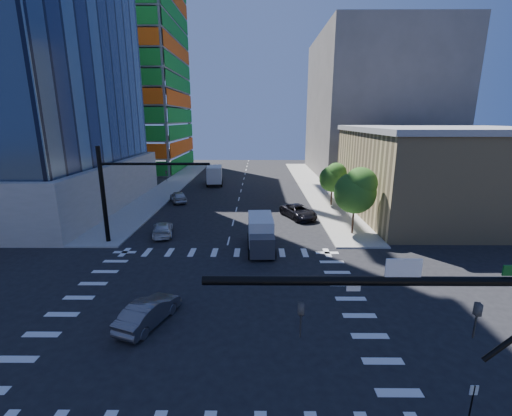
{
  "coord_description": "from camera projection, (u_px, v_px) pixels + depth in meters",
  "views": [
    {
      "loc": [
        2.91,
        -19.33,
        11.47
      ],
      "look_at": [
        2.7,
        8.0,
        4.35
      ],
      "focal_mm": 24.0,
      "sensor_mm": 36.0,
      "label": 1
    }
  ],
  "objects": [
    {
      "name": "no_parking_sign",
      "position": [
        471.0,
        404.0,
        12.48
      ],
      "size": [
        0.3,
        0.06,
        2.2
      ],
      "color": "black",
      "rests_on": "ground"
    },
    {
      "name": "car_nb_far",
      "position": [
        298.0,
        212.0,
        40.76
      ],
      "size": [
        4.63,
        6.24,
        1.58
      ],
      "primitive_type": "imported",
      "rotation": [
        0.0,
        0.0,
        0.4
      ],
      "color": "black",
      "rests_on": "ground"
    },
    {
      "name": "tree_south",
      "position": [
        357.0,
        190.0,
        33.8
      ],
      "size": [
        4.16,
        4.16,
        6.82
      ],
      "color": "#382316",
      "rests_on": "sidewalk_ne"
    },
    {
      "name": "signal_mast_nw",
      "position": [
        118.0,
        186.0,
        31.43
      ],
      "size": [
        10.2,
        0.4,
        9.0
      ],
      "color": "black",
      "rests_on": "sidewalk_nw"
    },
    {
      "name": "sidewalk_ne",
      "position": [
        313.0,
        186.0,
        60.21
      ],
      "size": [
        5.0,
        60.0,
        0.15
      ],
      "primitive_type": "cube",
      "color": "gray",
      "rests_on": "ground"
    },
    {
      "name": "construction_building",
      "position": [
        122.0,
        58.0,
        75.54
      ],
      "size": [
        25.16,
        34.5,
        70.6
      ],
      "color": "slate",
      "rests_on": "ground"
    },
    {
      "name": "bg_building_ne",
      "position": [
        374.0,
        107.0,
        71.11
      ],
      "size": [
        24.0,
        30.0,
        28.0
      ],
      "primitive_type": "cube",
      "color": "#5B5652",
      "rests_on": "ground"
    },
    {
      "name": "car_sb_mid",
      "position": [
        178.0,
        197.0,
        48.51
      ],
      "size": [
        3.55,
        5.05,
        1.6
      ],
      "primitive_type": "imported",
      "rotation": [
        0.0,
        0.0,
        3.54
      ],
      "color": "#A4A6AB",
      "rests_on": "ground"
    },
    {
      "name": "box_truck_near",
      "position": [
        261.0,
        236.0,
        30.61
      ],
      "size": [
        2.58,
        5.62,
        2.9
      ],
      "rotation": [
        0.0,
        0.0,
        0.04
      ],
      "color": "black",
      "rests_on": "ground"
    },
    {
      "name": "ground",
      "position": [
        212.0,
        306.0,
        21.62
      ],
      "size": [
        160.0,
        160.0,
        0.0
      ],
      "primitive_type": "plane",
      "color": "black",
      "rests_on": "ground"
    },
    {
      "name": "car_sb_cross",
      "position": [
        149.0,
        312.0,
        19.64
      ],
      "size": [
        3.0,
        4.73,
        1.47
      ],
      "primitive_type": "imported",
      "rotation": [
        0.0,
        0.0,
        2.79
      ],
      "color": "#515156",
      "rests_on": "ground"
    },
    {
      "name": "box_truck_far",
      "position": [
        215.0,
        176.0,
        61.77
      ],
      "size": [
        3.31,
        6.69,
        3.4
      ],
      "rotation": [
        0.0,
        0.0,
        3.23
      ],
      "color": "black",
      "rests_on": "ground"
    },
    {
      "name": "car_sb_near",
      "position": [
        163.0,
        229.0,
        34.72
      ],
      "size": [
        2.84,
        4.93,
        1.34
      ],
      "primitive_type": "imported",
      "rotation": [
        0.0,
        0.0,
        3.36
      ],
      "color": "silver",
      "rests_on": "ground"
    },
    {
      "name": "commercial_building",
      "position": [
        441.0,
        172.0,
        41.38
      ],
      "size": [
        20.5,
        22.5,
        10.6
      ],
      "color": "tan",
      "rests_on": "ground"
    },
    {
      "name": "sidewalk_nw",
      "position": [
        171.0,
        186.0,
        60.4
      ],
      "size": [
        5.0,
        60.0,
        0.15
      ],
      "primitive_type": "cube",
      "color": "gray",
      "rests_on": "ground"
    },
    {
      "name": "road_markings",
      "position": [
        212.0,
        306.0,
        21.61
      ],
      "size": [
        20.0,
        20.0,
        0.01
      ],
      "primitive_type": "cube",
      "color": "silver",
      "rests_on": "ground"
    },
    {
      "name": "tree_north",
      "position": [
        334.0,
        177.0,
        45.58
      ],
      "size": [
        3.54,
        3.52,
        5.78
      ],
      "color": "#382316",
      "rests_on": "sidewalk_ne"
    }
  ]
}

